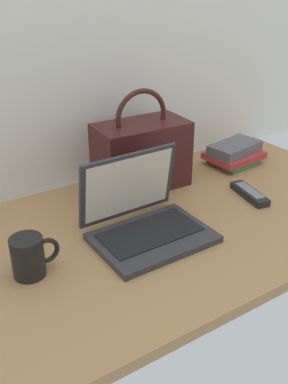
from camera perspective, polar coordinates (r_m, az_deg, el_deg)
name	(u,v)px	position (r m, az deg, el deg)	size (l,w,h in m)	color
desk	(147,233)	(1.27, 0.37, -5.30)	(1.60, 0.76, 0.03)	#A87A4C
laptop	(144,219)	(1.22, 0.01, -3.48)	(0.31, 0.26, 0.22)	#2D2D33
coffee_mug	(29,256)	(1.10, -14.46, -7.92)	(0.12, 0.08, 0.10)	black
remote_control_far	(250,194)	(1.47, 13.35, -0.20)	(0.08, 0.17, 0.02)	black
handbag	(141,154)	(1.46, -0.33, 4.92)	(0.31, 0.17, 0.33)	#3F1919
book_stack	(234,154)	(1.69, 11.46, 4.84)	(0.21, 0.17, 0.08)	#3F7F4C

